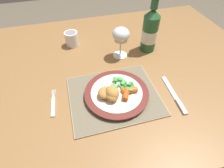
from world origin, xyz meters
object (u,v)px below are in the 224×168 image
dinner_plate (117,93)px  wine_glass (121,36)px  dining_table (100,80)px  bottle (150,31)px  table_knife (176,97)px  drinking_cup (72,39)px  fork (53,105)px

dinner_plate → wine_glass: wine_glass is taller
dining_table → bottle: 0.34m
table_knife → wine_glass: size_ratio=1.33×
table_knife → drinking_cup: size_ratio=2.75×
fork → table_knife: 0.48m
dining_table → fork: (-0.21, -0.16, 0.07)m
fork → drinking_cup: size_ratio=1.78×
dinner_plate → table_knife: dinner_plate is taller
bottle → wine_glass: bearing=-174.0°
bottle → drinking_cup: (-0.37, 0.14, -0.07)m
fork → wine_glass: size_ratio=0.87×
dining_table → table_knife: size_ratio=7.93×
dining_table → drinking_cup: (-0.09, 0.23, 0.11)m
wine_glass → drinking_cup: bearing=144.6°
drinking_cup → dinner_plate: bearing=-72.5°
dining_table → table_knife: table_knife is taller
drinking_cup → wine_glass: bearing=-35.4°
fork → wine_glass: wine_glass is taller
wine_glass → dining_table: bearing=-150.1°
wine_glass → bottle: bearing=6.0°
dining_table → dinner_plate: 0.20m
dining_table → table_knife: 0.36m
table_knife → fork: bearing=169.1°
dinner_plate → bottle: bottle is taller
table_knife → wine_glass: 0.36m
table_knife → bottle: size_ratio=0.76×
fork → wine_glass: bearing=34.4°
dining_table → drinking_cup: drinking_cup is taller
dining_table → table_knife: bearing=-44.3°
dining_table → fork: size_ratio=12.21×
fork → drinking_cup: bearing=73.1°
dining_table → fork: fork is taller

